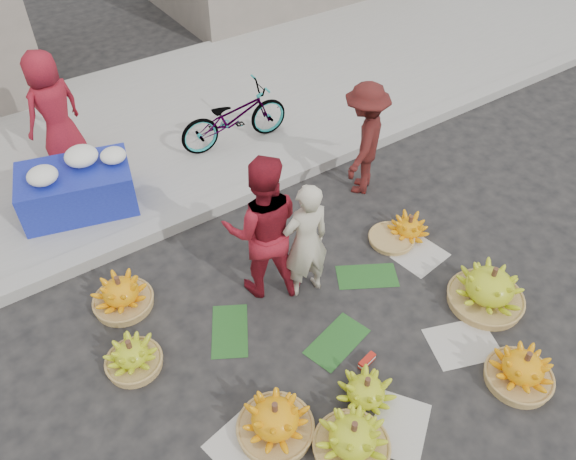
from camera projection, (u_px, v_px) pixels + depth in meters
ground at (333, 324)px, 5.62m from camera, size 80.00×80.00×0.00m
curb at (224, 202)px, 6.91m from camera, size 40.00×0.25×0.15m
sidewalk at (154, 126)px, 8.20m from camera, size 40.00×4.00×0.12m
newspaper_scatter at (386, 381)px, 5.13m from camera, size 3.20×1.80×0.00m
banana_leaves at (313, 315)px, 5.70m from camera, size 2.00×1.00×0.00m
banana_bunch_0 at (275, 420)px, 4.65m from camera, size 0.64×0.64×0.44m
banana_bunch_1 at (366, 390)px, 4.92m from camera, size 0.50×0.50×0.31m
banana_bunch_2 at (352, 439)px, 4.54m from camera, size 0.71×0.71×0.43m
banana_bunch_3 at (522, 369)px, 5.03m from camera, size 0.59×0.59×0.42m
banana_bunch_4 at (489, 288)px, 5.68m from camera, size 0.80×0.80×0.51m
banana_bunch_5 at (409, 227)px, 6.51m from camera, size 0.45×0.45×0.28m
banana_bunch_6 at (132, 356)px, 5.16m from camera, size 0.54×0.54×0.38m
banana_bunch_7 at (121, 294)px, 5.68m from camera, size 0.67×0.67×0.42m
basket_spare at (391, 239)px, 6.49m from camera, size 0.61×0.61×0.06m
incense_stack at (367, 361)px, 5.24m from camera, size 0.20×0.10×0.08m
vendor_cream at (306, 242)px, 5.50m from camera, size 0.54×0.39×1.38m
vendor_red at (263, 228)px, 5.45m from camera, size 1.00×0.92×1.64m
man_striped at (364, 140)px, 6.74m from camera, size 1.08×1.00×1.46m
flower_table at (77, 186)px, 6.57m from camera, size 1.43×1.10×0.74m
grey_bucket at (29, 204)px, 6.57m from camera, size 0.26×0.26×0.30m
flower_vendor at (53, 110)px, 6.95m from camera, size 0.87×0.72×1.53m
bicycle at (234, 117)px, 7.51m from camera, size 0.67×1.58×0.81m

